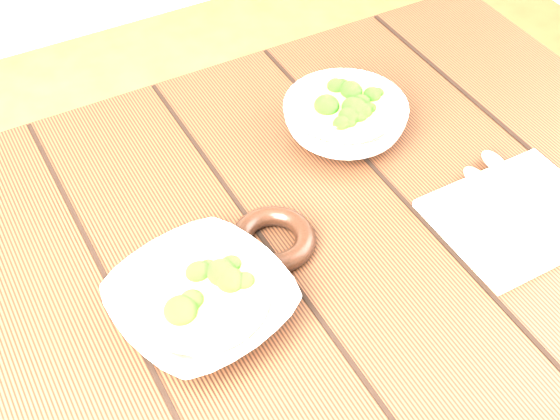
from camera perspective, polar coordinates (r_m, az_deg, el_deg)
name	(u,v)px	position (r m, az deg, el deg)	size (l,w,h in m)	color
table	(286,303)	(1.09, 0.41, -6.82)	(1.20, 0.80, 0.75)	#391D10
soup_bowl_front	(201,302)	(0.91, -5.77, -6.71)	(0.24, 0.24, 0.06)	silver
soup_bowl_back	(345,119)	(1.14, 4.77, 6.64)	(0.19, 0.19, 0.06)	silver
trivet	(273,239)	(0.99, -0.49, -2.15)	(0.11, 0.11, 0.03)	black
napkin	(518,216)	(1.07, 16.99, -0.44)	(0.21, 0.17, 0.01)	beige
spoon_left	(492,194)	(1.08, 15.22, 1.10)	(0.03, 0.18, 0.01)	#A5A291
spoon_right	(508,177)	(1.11, 16.37, 2.30)	(0.04, 0.18, 0.01)	#A5A291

